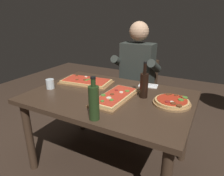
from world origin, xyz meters
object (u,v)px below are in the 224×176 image
object	(u,v)px
pizza_round_far	(172,102)
seated_diner	(136,73)
dining_table	(109,105)
pizza_rectangular_front	(86,82)
pizza_rectangular_left	(115,97)
oil_bottle_amber	(94,102)
diner_chair	(138,90)
tumbler_near_camera	(50,84)
wine_bottle_dark	(144,84)

from	to	relation	value
pizza_round_far	seated_diner	distance (m)	0.87
dining_table	pizza_rectangular_front	bearing A→B (deg)	155.90
pizza_rectangular_left	oil_bottle_amber	world-z (taller)	oil_bottle_amber
diner_chair	seated_diner	xyz separation A→B (m)	(0.00, -0.12, 0.26)
pizza_rectangular_front	seated_diner	world-z (taller)	seated_diner
pizza_rectangular_left	pizza_round_far	distance (m)	0.45
pizza_rectangular_front	tumbler_near_camera	distance (m)	0.35
wine_bottle_dark	seated_diner	distance (m)	0.72
pizza_rectangular_left	oil_bottle_amber	distance (m)	0.38
tumbler_near_camera	diner_chair	world-z (taller)	diner_chair
pizza_round_far	seated_diner	world-z (taller)	seated_diner
pizza_rectangular_front	tumbler_near_camera	size ratio (longest dim) A/B	6.07
pizza_round_far	oil_bottle_amber	distance (m)	0.64
pizza_rectangular_front	pizza_rectangular_left	bearing A→B (deg)	-25.24
seated_diner	wine_bottle_dark	bearing A→B (deg)	-63.11
pizza_rectangular_left	seated_diner	size ratio (longest dim) A/B	0.38
wine_bottle_dark	diner_chair	distance (m)	0.90
pizza_round_far	seated_diner	bearing A→B (deg)	130.50
pizza_round_far	pizza_rectangular_front	bearing A→B (deg)	174.27
oil_bottle_amber	diner_chair	world-z (taller)	oil_bottle_amber
pizza_rectangular_front	pizza_rectangular_left	world-z (taller)	same
pizza_round_far	seated_diner	size ratio (longest dim) A/B	0.22
tumbler_near_camera	oil_bottle_amber	bearing A→B (deg)	-23.15
pizza_round_far	oil_bottle_amber	xyz separation A→B (m)	(-0.41, -0.48, 0.10)
oil_bottle_amber	tumbler_near_camera	size ratio (longest dim) A/B	3.32
dining_table	pizza_round_far	world-z (taller)	pizza_round_far
seated_diner	pizza_rectangular_left	bearing A→B (deg)	-80.50
tumbler_near_camera	seated_diner	bearing A→B (deg)	58.22
pizza_rectangular_left	wine_bottle_dark	xyz separation A→B (m)	(0.19, 0.15, 0.09)
pizza_rectangular_front	pizza_rectangular_left	size ratio (longest dim) A/B	1.07
pizza_rectangular_left	pizza_round_far	size ratio (longest dim) A/B	1.73
oil_bottle_amber	tumbler_near_camera	bearing A→B (deg)	156.85
oil_bottle_amber	pizza_rectangular_left	bearing A→B (deg)	94.27
pizza_rectangular_front	seated_diner	size ratio (longest dim) A/B	0.41
pizza_rectangular_left	wine_bottle_dark	bearing A→B (deg)	38.01
pizza_rectangular_left	seated_diner	xyz separation A→B (m)	(-0.13, 0.78, -0.02)
pizza_rectangular_front	pizza_round_far	xyz separation A→B (m)	(0.88, -0.09, 0.00)
pizza_rectangular_left	tumbler_near_camera	world-z (taller)	tumbler_near_camera
oil_bottle_amber	seated_diner	xyz separation A→B (m)	(-0.16, 1.15, -0.12)
pizza_rectangular_front	diner_chair	world-z (taller)	diner_chair
dining_table	tumbler_near_camera	bearing A→B (deg)	-168.43
pizza_rectangular_left	tumbler_near_camera	xyz separation A→B (m)	(-0.66, -0.07, 0.02)
seated_diner	dining_table	bearing A→B (deg)	-86.44
wine_bottle_dark	tumbler_near_camera	world-z (taller)	wine_bottle_dark
dining_table	pizza_rectangular_left	distance (m)	0.15
oil_bottle_amber	diner_chair	xyz separation A→B (m)	(-0.16, 1.27, -0.38)
pizza_rectangular_left	oil_bottle_amber	xyz separation A→B (m)	(0.03, -0.36, 0.11)
tumbler_near_camera	seated_diner	world-z (taller)	seated_diner
oil_bottle_amber	seated_diner	world-z (taller)	seated_diner
diner_chair	oil_bottle_amber	bearing A→B (deg)	-82.88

